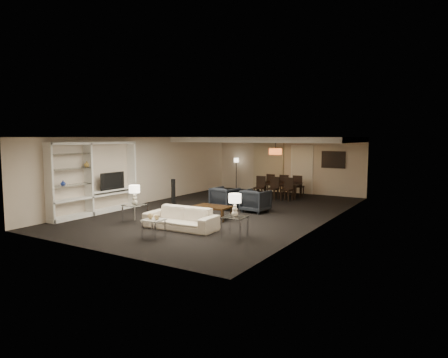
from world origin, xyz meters
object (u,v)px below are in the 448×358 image
floor_speaker (173,192)px  chair_fl (273,184)px  chair_fr (299,186)px  table_lamp_left (135,195)px  vase_amber (87,164)px  armchair_left (225,198)px  chair_fm (285,185)px  pendant_light (275,152)px  floor_lamp (236,174)px  side_table_left (135,213)px  marble_table (154,228)px  chair_nm (273,188)px  vase_blue (63,183)px  chair_nl (259,187)px  armchair_right (255,201)px  coffee_table (213,212)px  sofa (181,218)px  table_lamp_right (235,205)px  television (110,181)px  side_table_right (235,227)px  dining_table (279,190)px  chair_nr (287,189)px

floor_speaker → chair_fl: size_ratio=1.08×
chair_fr → table_lamp_left: bearing=68.3°
vase_amber → armchair_left: bearing=47.5°
chair_fl → chair_fm: bearing=-174.9°
pendant_light → table_lamp_left: (-1.64, -6.35, -1.11)m
chair_fl → floor_lamp: size_ratio=0.60×
side_table_left → marble_table: size_ratio=1.20×
chair_nm → side_table_left: bearing=-102.1°
vase_blue → chair_nl: bearing=66.6°
armchair_right → table_lamp_left: 4.05m
coffee_table → floor_lamp: size_ratio=0.75×
pendant_light → chair_fm: size_ratio=0.57×
sofa → table_lamp_right: table_lamp_right is taller
chair_nl → chair_fl: (0.00, 1.30, 0.00)m
chair_fl → sofa: bearing=100.1°
pendant_light → floor_speaker: (-2.47, -3.51, -1.43)m
television → chair_fl: bearing=-24.8°
side_table_left → chair_nl: chair_nl is taller
side_table_left → chair_fm: chair_fm is taller
table_lamp_left → floor_lamp: 8.13m
side_table_left → side_table_right: same height
chair_nm → television: bearing=-121.5°
side_table_left → vase_blue: bearing=-154.4°
side_table_left → chair_nl: size_ratio=0.62×
vase_blue → vase_amber: size_ratio=0.85×
floor_lamp → marble_table: bearing=-72.7°
coffee_table → table_lamp_left: 2.41m
armchair_right → chair_fm: chair_fm is taller
dining_table → chair_nr: size_ratio=1.92×
chair_nm → chair_fr: bearing=68.5°
armchair_right → vase_amber: (-4.27, -3.35, 1.27)m
armchair_left → side_table_right: (2.30, -3.30, -0.12)m
television → vase_blue: size_ratio=6.26×
television → vase_blue: bearing=179.1°
vase_blue → dining_table: vase_blue is taller
coffee_table → chair_nm: chair_nm is taller
dining_table → chair_nl: bearing=-136.8°
table_lamp_left → chair_fl: table_lamp_left is taller
coffee_table → armchair_left: size_ratio=1.34×
floor_speaker → floor_lamp: (-0.32, 5.21, 0.26)m
sofa → table_lamp_right: bearing=-3.1°
television → chair_nr: bearing=-39.0°
side_table_right → chair_nr: bearing=100.6°
marble_table → chair_nr: (0.56, 7.18, 0.22)m
floor_speaker → chair_fl: floor_speaker is taller
coffee_table → floor_speaker: 2.83m
armchair_left → dining_table: (0.56, 3.43, -0.07)m
side_table_left → vase_amber: vase_amber is taller
dining_table → chair_nr: 0.90m
armchair_right → chair_nl: bearing=-61.7°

